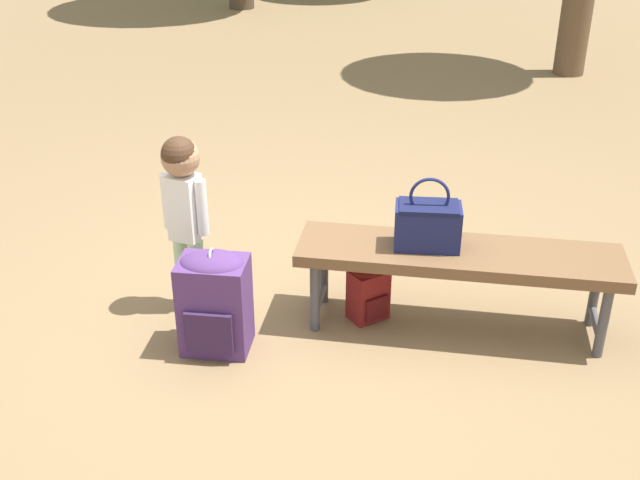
{
  "coord_description": "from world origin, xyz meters",
  "views": [
    {
      "loc": [
        -1.23,
        3.28,
        2.26
      ],
      "look_at": [
        -0.12,
        -0.02,
        0.45
      ],
      "focal_mm": 43.84,
      "sensor_mm": 36.0,
      "label": 1
    }
  ],
  "objects_px": {
    "park_bench": "(459,260)",
    "handbag": "(428,223)",
    "child_standing": "(184,197)",
    "backpack_large": "(215,299)",
    "backpack_small": "(368,291)"
  },
  "relations": [
    {
      "from": "backpack_large",
      "to": "handbag",
      "type": "bearing_deg",
      "value": -149.68
    },
    {
      "from": "backpack_large",
      "to": "backpack_small",
      "type": "bearing_deg",
      "value": -142.19
    },
    {
      "from": "handbag",
      "to": "backpack_large",
      "type": "xyz_separation_m",
      "value": [
        0.91,
        0.53,
        -0.3
      ]
    },
    {
      "from": "park_bench",
      "to": "child_standing",
      "type": "height_order",
      "value": "child_standing"
    },
    {
      "from": "park_bench",
      "to": "backpack_small",
      "type": "relative_size",
      "value": 5.14
    },
    {
      "from": "park_bench",
      "to": "child_standing",
      "type": "bearing_deg",
      "value": 9.84
    },
    {
      "from": "backpack_small",
      "to": "child_standing",
      "type": "bearing_deg",
      "value": 11.15
    },
    {
      "from": "handbag",
      "to": "backpack_small",
      "type": "height_order",
      "value": "handbag"
    },
    {
      "from": "handbag",
      "to": "backpack_small",
      "type": "bearing_deg",
      "value": 8.23
    },
    {
      "from": "child_standing",
      "to": "backpack_small",
      "type": "height_order",
      "value": "child_standing"
    },
    {
      "from": "backpack_large",
      "to": "backpack_small",
      "type": "distance_m",
      "value": 0.81
    },
    {
      "from": "backpack_small",
      "to": "backpack_large",
      "type": "bearing_deg",
      "value": 37.81
    },
    {
      "from": "park_bench",
      "to": "handbag",
      "type": "xyz_separation_m",
      "value": [
        0.16,
        0.01,
        0.18
      ]
    },
    {
      "from": "park_bench",
      "to": "child_standing",
      "type": "distance_m",
      "value": 1.41
    },
    {
      "from": "handbag",
      "to": "child_standing",
      "type": "height_order",
      "value": "child_standing"
    }
  ]
}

